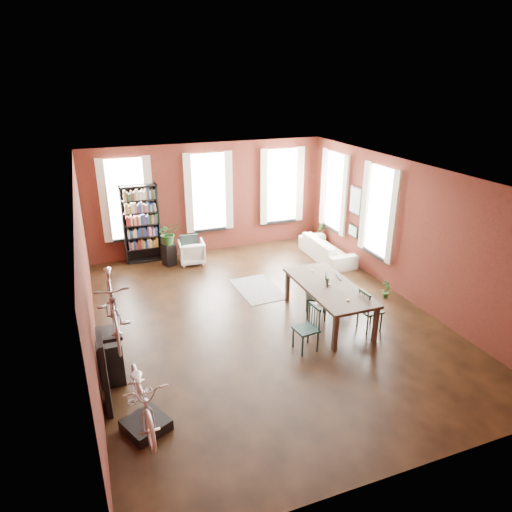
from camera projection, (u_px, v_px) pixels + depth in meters
name	position (u px, v px, depth m)	size (l,w,h in m)	color
room	(266.00, 216.00, 9.80)	(9.00, 9.04, 3.22)	black
dining_table	(328.00, 302.00, 9.82)	(1.08, 2.38, 0.81)	#443529
dining_chair_a	(306.00, 329.00, 8.71)	(0.42, 0.42, 0.91)	#1A3A37
dining_chair_b	(317.00, 296.00, 9.89)	(0.47, 0.47, 1.01)	black
dining_chair_c	(370.00, 310.00, 9.41)	(0.42, 0.42, 0.91)	black
dining_chair_d	(344.00, 293.00, 10.22)	(0.38, 0.38, 0.83)	#173032
bookshelf	(141.00, 224.00, 12.65)	(1.00, 0.32, 2.20)	black
white_armchair	(192.00, 251.00, 12.78)	(0.69, 0.65, 0.71)	white
cream_sofa	(327.00, 245.00, 13.06)	(2.08, 0.61, 0.81)	beige
striped_rug	(258.00, 289.00, 11.33)	(0.96, 1.54, 0.01)	black
bike_trainer	(146.00, 425.00, 6.85)	(0.59, 0.59, 0.17)	black
bike_wall_rack	(105.00, 375.00, 7.07)	(0.16, 0.60, 1.30)	black
console_table	(110.00, 356.00, 7.98)	(0.40, 0.80, 0.80)	black
plant_stand	(169.00, 254.00, 12.69)	(0.31, 0.31, 0.62)	black
plant_by_sofa	(320.00, 239.00, 14.27)	(0.42, 0.76, 0.34)	#2E5321
plant_small	(385.00, 295.00, 10.88)	(0.24, 0.45, 0.16)	#2C5D25
bicycle_floor	(140.00, 372.00, 6.49)	(0.61, 0.91, 1.74)	beige
bicycle_hung	(110.00, 286.00, 6.59)	(0.47, 1.00, 1.66)	#A5A8AD
plant_on_stand	(168.00, 236.00, 12.45)	(0.57, 0.63, 0.49)	#214E1F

